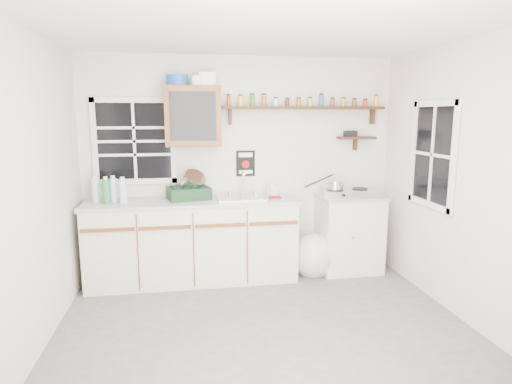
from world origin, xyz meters
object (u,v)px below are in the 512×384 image
at_px(spice_shelf, 303,107).
at_px(dish_rack, 190,189).
at_px(main_cabinet, 193,240).
at_px(upper_cabinet, 193,116).
at_px(hotplate, 347,192).
at_px(right_cabinet, 349,233).

distance_m(spice_shelf, dish_rack, 1.60).
relative_size(main_cabinet, spice_shelf, 1.21).
distance_m(main_cabinet, upper_cabinet, 1.37).
relative_size(main_cabinet, hotplate, 3.64).
xyz_separation_m(upper_cabinet, spice_shelf, (1.26, 0.07, 0.11)).
xyz_separation_m(right_cabinet, spice_shelf, (-0.54, 0.19, 1.48)).
distance_m(dish_rack, hotplate, 1.81).
distance_m(upper_cabinet, spice_shelf, 1.26).
bearing_deg(upper_cabinet, dish_rack, -122.05).
height_order(main_cabinet, right_cabinet, main_cabinet).
distance_m(upper_cabinet, dish_rack, 0.80).
height_order(right_cabinet, dish_rack, dish_rack).
xyz_separation_m(right_cabinet, dish_rack, (-1.85, 0.04, 0.57)).
bearing_deg(dish_rack, right_cabinet, -13.84).
bearing_deg(main_cabinet, dish_rack, 105.01).
bearing_deg(upper_cabinet, hotplate, -4.50).
height_order(upper_cabinet, spice_shelf, upper_cabinet).
height_order(main_cabinet, dish_rack, dish_rack).
bearing_deg(upper_cabinet, right_cabinet, -3.76).
xyz_separation_m(upper_cabinet, dish_rack, (-0.05, -0.08, -0.80)).
bearing_deg(spice_shelf, right_cabinet, -19.03).
bearing_deg(right_cabinet, dish_rack, 178.88).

